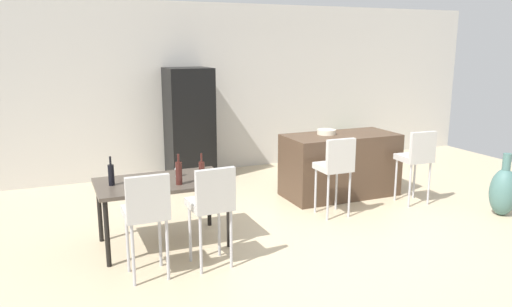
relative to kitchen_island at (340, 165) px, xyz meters
name	(u,v)px	position (x,y,z in m)	size (l,w,h in m)	color
ground_plane	(327,222)	(-0.78, -0.94, -0.46)	(10.00, 10.00, 0.00)	#C6B28E
back_wall	(236,88)	(-0.78, 2.24, 0.99)	(10.00, 0.12, 2.90)	beige
kitchen_island	(340,165)	(0.00, 0.00, 0.00)	(1.67, 0.78, 0.92)	#4C3828
bar_chair_left	(336,164)	(-0.57, -0.77, 0.24)	(0.40, 0.40, 1.05)	beige
bar_chair_middle	(417,156)	(0.75, -0.77, 0.24)	(0.42, 0.42, 1.05)	beige
dining_table	(162,187)	(-2.82, -0.81, 0.21)	(1.41, 0.83, 0.74)	#4C4238
dining_chair_near	(146,209)	(-3.14, -1.59, 0.24)	(0.40, 0.40, 1.05)	beige
dining_chair_far	(212,201)	(-2.50, -1.59, 0.24)	(0.42, 0.42, 1.05)	beige
wine_bottle_far	(179,173)	(-2.68, -1.03, 0.41)	(0.07, 0.07, 0.33)	#471E19
wine_bottle_inner	(111,174)	(-3.35, -0.78, 0.40)	(0.06, 0.06, 0.32)	black
wine_bottle_corner	(202,172)	(-2.44, -1.08, 0.41)	(0.06, 0.06, 0.33)	#471E19
wine_glass_left	(178,166)	(-2.61, -0.70, 0.40)	(0.07, 0.07, 0.17)	silver
refrigerator	(189,124)	(-1.79, 1.80, 0.46)	(0.72, 0.68, 1.84)	black
fruit_bowl	(326,132)	(-0.19, 0.10, 0.50)	(0.27, 0.27, 0.07)	beige
floor_vase	(503,191)	(1.49, -1.60, -0.13)	(0.35, 0.35, 0.83)	#47706B
potted_plant	(356,144)	(1.50, 1.79, -0.14)	(0.36, 0.36, 0.56)	#996B4C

